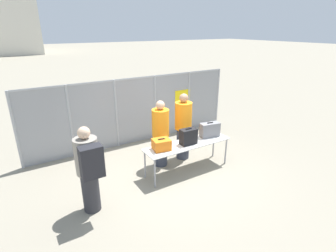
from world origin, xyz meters
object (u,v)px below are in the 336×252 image
(utility_trailer, at_px, (130,112))
(suitcase_orange, at_px, (161,144))
(security_worker_near, at_px, (161,133))
(security_worker_far, at_px, (183,126))
(traveler_hooded, at_px, (89,168))
(suitcase_grey, at_px, (210,130))
(inspection_table, at_px, (188,145))
(suitcase_black, at_px, (188,136))

(utility_trailer, bearing_deg, suitcase_orange, -103.54)
(security_worker_near, bearing_deg, security_worker_far, -159.88)
(traveler_hooded, bearing_deg, suitcase_orange, 3.43)
(traveler_hooded, bearing_deg, suitcase_grey, -1.66)
(security_worker_near, bearing_deg, traveler_hooded, 41.50)
(inspection_table, relative_size, security_worker_far, 1.23)
(suitcase_black, relative_size, security_worker_far, 0.23)
(traveler_hooded, height_order, security_worker_near, traveler_hooded)
(security_worker_far, bearing_deg, traveler_hooded, 22.98)
(utility_trailer, bearing_deg, traveler_hooded, -121.72)
(suitcase_orange, distance_m, suitcase_black, 0.72)
(security_worker_near, xyz_separation_m, utility_trailer, (0.70, 3.57, -0.50))
(traveler_hooded, xyz_separation_m, utility_trailer, (2.78, 4.50, -0.57))
(inspection_table, xyz_separation_m, traveler_hooded, (-2.51, -0.33, 0.28))
(security_worker_near, bearing_deg, suitcase_grey, 173.17)
(inspection_table, bearing_deg, suitcase_grey, 5.04)
(inspection_table, distance_m, utility_trailer, 4.18)
(suitcase_black, distance_m, security_worker_near, 0.75)
(suitcase_orange, distance_m, security_worker_near, 0.62)
(suitcase_orange, relative_size, security_worker_far, 0.24)
(suitcase_grey, height_order, utility_trailer, suitcase_grey)
(traveler_hooded, relative_size, security_worker_far, 0.97)
(suitcase_orange, bearing_deg, traveler_hooded, -167.90)
(security_worker_near, height_order, utility_trailer, security_worker_near)
(suitcase_grey, height_order, traveler_hooded, traveler_hooded)
(utility_trailer, bearing_deg, suitcase_black, -93.74)
(suitcase_grey, distance_m, utility_trailer, 4.16)
(suitcase_orange, bearing_deg, suitcase_black, -5.89)
(suitcase_grey, bearing_deg, inspection_table, -174.96)
(security_worker_far, distance_m, utility_trailer, 3.58)
(inspection_table, distance_m, traveler_hooded, 2.55)
(security_worker_far, bearing_deg, inspection_table, 69.07)
(suitcase_orange, distance_m, traveler_hooded, 1.83)
(suitcase_grey, xyz_separation_m, utility_trailer, (-0.47, 4.10, -0.53))
(security_worker_near, bearing_deg, suitcase_black, 141.92)
(suitcase_black, relative_size, security_worker_near, 0.24)
(suitcase_black, bearing_deg, suitcase_grey, 6.91)
(suitcase_orange, xyz_separation_m, security_worker_far, (1.01, 0.58, 0.08))
(suitcase_grey, bearing_deg, utility_trailer, 96.58)
(inspection_table, xyz_separation_m, suitcase_orange, (-0.72, 0.05, 0.18))
(inspection_table, distance_m, security_worker_near, 0.76)
(suitcase_orange, relative_size, utility_trailer, 0.10)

